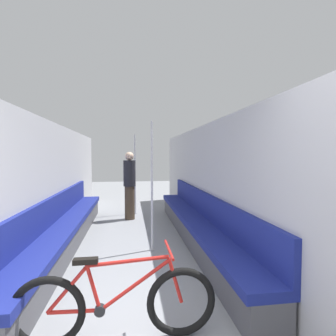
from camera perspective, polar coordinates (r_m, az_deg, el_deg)
The scene contains 8 objects.
wall_left at distance 4.66m, azimuth -25.50°, elevation -3.71°, with size 0.10×9.88×2.18m, color #B2B2B7.
wall_right at distance 4.68m, azimuth 9.98°, elevation -3.45°, with size 0.10×9.88×2.18m, color #B2B2B7.
bench_seat_row_left at distance 4.96m, azimuth -21.53°, elevation -12.56°, with size 0.48×5.40×0.90m.
bench_seat_row_right at distance 4.98m, azimuth 6.11°, elevation -12.33°, with size 0.48×5.40×0.90m.
bicycle at distance 2.54m, azimuth -11.15°, elevation -27.20°, with size 1.73×0.46×0.79m.
grab_pole_near at distance 4.38m, azimuth -3.51°, elevation -4.35°, with size 0.08×0.08×2.16m.
grab_pole_far at distance 7.17m, azimuth -7.19°, elevation -1.58°, with size 0.08×0.08×2.16m.
passenger_standing at distance 6.59m, azimuth -8.36°, elevation -3.58°, with size 0.30×0.30×1.68m.
Camera 1 is at (-0.03, -1.08, 1.59)m, focal length 28.00 mm.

